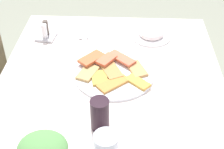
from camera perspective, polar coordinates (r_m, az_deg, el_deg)
dining_table at (r=1.39m, az=-0.24°, el=-3.78°), size 1.14×0.94×0.70m
pide_platter at (r=1.38m, az=0.18°, el=0.30°), size 0.34×0.34×0.04m
salad_plate_greens at (r=1.10m, az=-11.97°, el=-12.59°), size 0.23×0.23×0.06m
salad_plate_rice at (r=1.65m, az=6.81°, el=7.12°), size 0.20×0.20×0.06m
soda_can at (r=1.13m, az=-2.14°, el=-6.95°), size 0.08×0.08×0.12m
drinking_glass at (r=1.03m, az=-1.03°, el=-12.90°), size 0.08×0.08×0.12m
paper_napkin at (r=1.70m, az=-4.45°, el=7.65°), size 0.15×0.15×0.00m
fork at (r=1.70m, az=-3.85°, el=7.76°), size 0.17×0.02×0.00m
spoon at (r=1.70m, az=-5.06°, el=7.78°), size 0.18×0.02×0.00m
condiment_caddy at (r=1.65m, az=-11.48°, el=7.08°), size 0.10×0.10×0.09m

